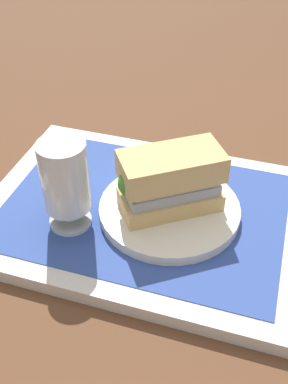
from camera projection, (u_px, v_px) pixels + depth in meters
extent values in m
plane|color=brown|center=(144.00, 219.00, 0.66)|extent=(3.00, 3.00, 0.00)
cube|color=silver|center=(144.00, 214.00, 0.65)|extent=(0.44, 0.32, 0.02)
cube|color=#2D4793|center=(144.00, 208.00, 0.65)|extent=(0.38, 0.27, 0.00)
cylinder|color=silver|center=(169.00, 211.00, 0.63)|extent=(0.19, 0.19, 0.01)
cube|color=tan|center=(169.00, 201.00, 0.62)|extent=(0.14, 0.13, 0.02)
cube|color=#9EA3A8|center=(170.00, 189.00, 0.61)|extent=(0.13, 0.11, 0.02)
cube|color=silver|center=(170.00, 182.00, 0.60)|extent=(0.12, 0.11, 0.01)
sphere|color=#47932D|center=(132.00, 183.00, 0.58)|extent=(0.04, 0.04, 0.04)
cube|color=tan|center=(171.00, 168.00, 0.58)|extent=(0.14, 0.13, 0.04)
cylinder|color=silver|center=(71.00, 220.00, 0.62)|extent=(0.06, 0.06, 0.01)
cylinder|color=silver|center=(70.00, 212.00, 0.61)|extent=(0.01, 0.01, 0.02)
cylinder|color=silver|center=(65.00, 176.00, 0.58)|extent=(0.06, 0.06, 0.09)
cylinder|color=gold|center=(67.00, 194.00, 0.59)|extent=(0.06, 0.06, 0.04)
cylinder|color=white|center=(65.00, 180.00, 0.58)|extent=(0.05, 0.05, 0.01)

